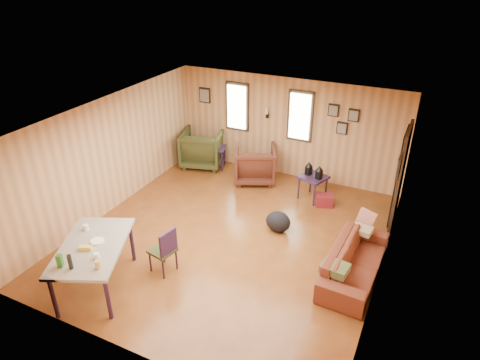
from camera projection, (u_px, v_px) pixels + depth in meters
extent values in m
cube|color=brown|center=(231.00, 237.00, 8.25)|extent=(5.50, 6.00, 0.02)
cube|color=#997C5B|center=(230.00, 118.00, 7.12)|extent=(5.50, 6.00, 0.02)
cube|color=tan|center=(288.00, 128.00, 10.09)|extent=(5.50, 0.02, 2.40)
cube|color=tan|center=(121.00, 285.00, 5.29)|extent=(5.50, 0.02, 2.40)
cube|color=tan|center=(110.00, 155.00, 8.74)|extent=(0.02, 6.00, 2.40)
cube|color=tan|center=(389.00, 218.00, 6.64)|extent=(0.02, 6.00, 2.40)
cube|color=black|center=(237.00, 107.00, 10.39)|extent=(0.60, 0.05, 1.20)
cube|color=#E0F2D1|center=(237.00, 107.00, 10.36)|extent=(0.48, 0.04, 1.06)
cube|color=black|center=(300.00, 116.00, 9.78)|extent=(0.60, 0.05, 1.20)
cube|color=#E0F2D1|center=(300.00, 117.00, 9.75)|extent=(0.48, 0.04, 1.06)
cube|color=black|center=(267.00, 116.00, 10.12)|extent=(0.07, 0.05, 0.12)
cylinder|color=silver|center=(267.00, 111.00, 10.01)|extent=(0.07, 0.07, 0.14)
cube|color=black|center=(401.00, 177.00, 8.30)|extent=(0.06, 1.00, 2.05)
cube|color=black|center=(398.00, 176.00, 8.32)|extent=(0.04, 0.82, 1.90)
cube|color=black|center=(334.00, 110.00, 9.38)|extent=(0.24, 0.04, 0.28)
cube|color=#9E998C|center=(333.00, 111.00, 9.35)|extent=(0.19, 0.02, 0.22)
cube|color=black|center=(354.00, 115.00, 9.23)|extent=(0.24, 0.04, 0.28)
cube|color=#9E998C|center=(353.00, 116.00, 9.21)|extent=(0.19, 0.02, 0.22)
cube|color=black|center=(342.00, 128.00, 9.47)|extent=(0.24, 0.04, 0.28)
cube|color=#9E998C|center=(342.00, 129.00, 9.44)|extent=(0.19, 0.02, 0.22)
cube|color=black|center=(205.00, 95.00, 10.66)|extent=(0.30, 0.04, 0.38)
cube|color=#9E998C|center=(204.00, 96.00, 10.63)|extent=(0.24, 0.02, 0.31)
cube|color=black|center=(399.00, 167.00, 7.10)|extent=(0.04, 0.34, 0.42)
cube|color=#9E998C|center=(397.00, 167.00, 7.11)|extent=(0.02, 0.27, 0.34)
imported|color=brown|center=(356.00, 257.00, 7.08)|extent=(0.66, 1.98, 0.77)
imported|color=#4D2317|center=(255.00, 162.00, 10.10)|extent=(1.20, 1.17, 0.95)
imported|color=#373B1B|center=(203.00, 147.00, 10.85)|extent=(1.21, 1.17, 1.02)
cube|color=#30193A|center=(214.00, 148.00, 10.70)|extent=(0.66, 0.63, 0.04)
cube|color=#30193A|center=(215.00, 161.00, 10.87)|extent=(0.60, 0.57, 0.03)
cylinder|color=#30193A|center=(204.00, 161.00, 10.69)|extent=(0.05, 0.05, 0.52)
cylinder|color=#30193A|center=(222.00, 162.00, 10.64)|extent=(0.05, 0.05, 0.52)
cylinder|color=#30193A|center=(207.00, 154.00, 11.02)|extent=(0.05, 0.05, 0.52)
cylinder|color=#30193A|center=(224.00, 155.00, 10.98)|extent=(0.05, 0.05, 0.52)
cube|color=#45342E|center=(210.00, 145.00, 10.68)|extent=(0.10, 0.05, 0.13)
cube|color=#45342E|center=(218.00, 146.00, 10.66)|extent=(0.09, 0.05, 0.12)
cube|color=#30193A|center=(313.00, 177.00, 9.30)|extent=(0.69, 0.69, 0.04)
cylinder|color=#30193A|center=(299.00, 188.00, 9.43)|extent=(0.05, 0.05, 0.54)
cylinder|color=#30193A|center=(314.00, 195.00, 9.15)|extent=(0.05, 0.05, 0.54)
cylinder|color=#30193A|center=(311.00, 182.00, 9.69)|extent=(0.05, 0.05, 0.54)
cylinder|color=#30193A|center=(326.00, 188.00, 9.42)|extent=(0.05, 0.05, 0.54)
cube|color=black|center=(309.00, 170.00, 9.33)|extent=(0.15, 0.15, 0.19)
cone|color=black|center=(309.00, 164.00, 9.26)|extent=(0.21, 0.21, 0.11)
cube|color=black|center=(319.00, 174.00, 9.15)|extent=(0.15, 0.15, 0.19)
cone|color=black|center=(320.00, 168.00, 9.08)|extent=(0.21, 0.21, 0.11)
cube|color=maroon|center=(324.00, 200.00, 9.22)|extent=(0.43, 0.38, 0.26)
ellipsoid|color=black|center=(278.00, 222.00, 8.33)|extent=(0.53, 0.42, 0.42)
cube|color=#49522E|center=(335.00, 268.00, 6.67)|extent=(0.45, 0.38, 0.13)
cube|color=red|center=(366.00, 218.00, 7.78)|extent=(0.37, 0.14, 0.36)
cube|color=#978C66|center=(362.00, 230.00, 7.63)|extent=(0.38, 0.31, 0.10)
cube|color=gray|center=(92.00, 247.00, 6.66)|extent=(1.52, 1.84, 0.05)
cylinder|color=#30193A|center=(53.00, 297.00, 6.25)|extent=(0.08, 0.08, 0.77)
cylinder|color=#30193A|center=(108.00, 298.00, 6.23)|extent=(0.08, 0.08, 0.77)
cylinder|color=#30193A|center=(86.00, 241.00, 7.47)|extent=(0.08, 0.08, 0.77)
cylinder|color=#30193A|center=(132.00, 242.00, 7.45)|extent=(0.08, 0.08, 0.77)
cylinder|color=white|center=(97.00, 256.00, 6.34)|extent=(0.11, 0.11, 0.10)
cylinder|color=white|center=(86.00, 227.00, 7.01)|extent=(0.11, 0.11, 0.10)
cube|color=#276223|center=(60.00, 261.00, 6.16)|extent=(0.10, 0.10, 0.20)
cylinder|color=black|center=(70.00, 262.00, 6.11)|extent=(0.08, 0.08, 0.23)
cylinder|color=tan|center=(98.00, 264.00, 6.14)|extent=(0.10, 0.10, 0.13)
cylinder|color=white|center=(97.00, 241.00, 6.74)|extent=(0.28, 0.28, 0.02)
cube|color=yellow|center=(86.00, 248.00, 6.54)|extent=(0.21, 0.16, 0.06)
cube|color=#373B1B|center=(162.00, 250.00, 7.19)|extent=(0.45, 0.45, 0.05)
cube|color=#30193A|center=(168.00, 243.00, 6.99)|extent=(0.11, 0.37, 0.42)
cylinder|color=#30193A|center=(150.00, 262.00, 7.26)|extent=(0.04, 0.04, 0.40)
cylinder|color=#30193A|center=(163.00, 269.00, 7.10)|extent=(0.04, 0.04, 0.40)
cylinder|color=#30193A|center=(164.00, 253.00, 7.48)|extent=(0.04, 0.04, 0.40)
cylinder|color=#30193A|center=(176.00, 259.00, 7.32)|extent=(0.04, 0.04, 0.40)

